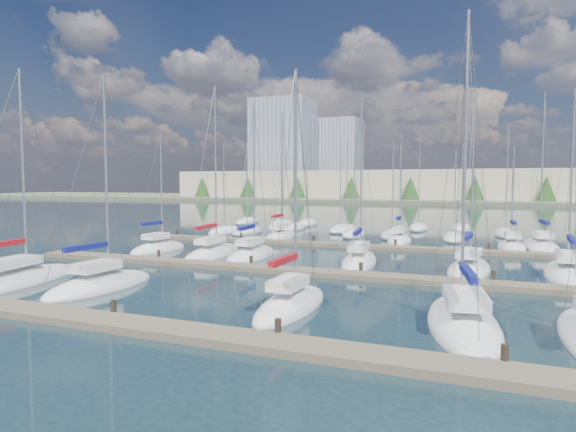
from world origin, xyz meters
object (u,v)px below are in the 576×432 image
at_px(sailboat_i, 213,253).
at_px(sailboat_j, 251,255).
at_px(sailboat_m, 569,273).
at_px(sailboat_e, 463,323).
at_px(sailboat_r, 541,246).
at_px(sailboat_k, 359,261).
at_px(sailboat_h, 158,249).
at_px(sailboat_b, 16,281).
at_px(sailboat_n, 280,236).
at_px(sailboat_l, 469,269).
at_px(sailboat_p, 399,240).
at_px(sailboat_c, 100,285).
at_px(sailboat_q, 512,247).
at_px(sailboat_d, 291,305).

relative_size(sailboat_i, sailboat_j, 1.12).
relative_size(sailboat_m, sailboat_e, 0.92).
relative_size(sailboat_r, sailboat_k, 1.12).
xyz_separation_m(sailboat_h, sailboat_k, (18.29, -0.09, 0.01)).
bearing_deg(sailboat_b, sailboat_k, 31.56).
xyz_separation_m(sailboat_i, sailboat_m, (26.21, 0.85, -0.02)).
height_order(sailboat_n, sailboat_r, sailboat_r).
bearing_deg(sailboat_l, sailboat_p, 120.46).
bearing_deg(sailboat_k, sailboat_m, -5.07).
bearing_deg(sailboat_c, sailboat_l, 36.42).
xyz_separation_m(sailboat_c, sailboat_n, (0.05, 26.96, 0.02)).
height_order(sailboat_n, sailboat_m, sailboat_n).
bearing_deg(sailboat_h, sailboat_m, 5.64).
height_order(sailboat_c, sailboat_q, sailboat_c).
distance_m(sailboat_m, sailboat_l, 6.15).
height_order(sailboat_b, sailboat_j, sailboat_b).
bearing_deg(sailboat_q, sailboat_h, -158.67).
relative_size(sailboat_h, sailboat_r, 0.74).
xyz_separation_m(sailboat_b, sailboat_k, (17.62, 14.67, 0.02)).
bearing_deg(sailboat_c, sailboat_m, 31.25).
bearing_deg(sailboat_d, sailboat_l, 60.01).
xyz_separation_m(sailboat_j, sailboat_k, (8.92, 0.16, 0.01)).
bearing_deg(sailboat_b, sailboat_i, 61.51).
relative_size(sailboat_b, sailboat_l, 1.11).
height_order(sailboat_p, sailboat_j, sailboat_j).
relative_size(sailboat_n, sailboat_j, 1.09).
bearing_deg(sailboat_k, sailboat_h, 173.12).
bearing_deg(sailboat_e, sailboat_i, 137.75).
relative_size(sailboat_d, sailboat_l, 0.99).
bearing_deg(sailboat_h, sailboat_i, -0.34).
bearing_deg(sailboat_h, sailboat_q, 28.63).
distance_m(sailboat_n, sailboat_j, 13.63).
distance_m(sailboat_p, sailboat_j, 17.56).
height_order(sailboat_b, sailboat_r, sailboat_r).
height_order(sailboat_e, sailboat_k, sailboat_e).
distance_m(sailboat_c, sailboat_r, 38.18).
xyz_separation_m(sailboat_b, sailboat_q, (28.78, 27.56, 0.01)).
height_order(sailboat_n, sailboat_l, sailboat_n).
bearing_deg(sailboat_r, sailboat_p, 176.29).
xyz_separation_m(sailboat_i, sailboat_k, (12.38, 0.48, -0.00)).
bearing_deg(sailboat_m, sailboat_l, -166.94).
distance_m(sailboat_h, sailboat_m, 32.13).
distance_m(sailboat_d, sailboat_q, 29.11).
relative_size(sailboat_c, sailboat_n, 0.90).
distance_m(sailboat_d, sailboat_l, 15.55).
bearing_deg(sailboat_q, sailboat_i, -152.57).
height_order(sailboat_i, sailboat_l, sailboat_i).
xyz_separation_m(sailboat_m, sailboat_r, (-0.12, 14.08, 0.01)).
bearing_deg(sailboat_i, sailboat_b, -115.68).
height_order(sailboat_d, sailboat_m, sailboat_m).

